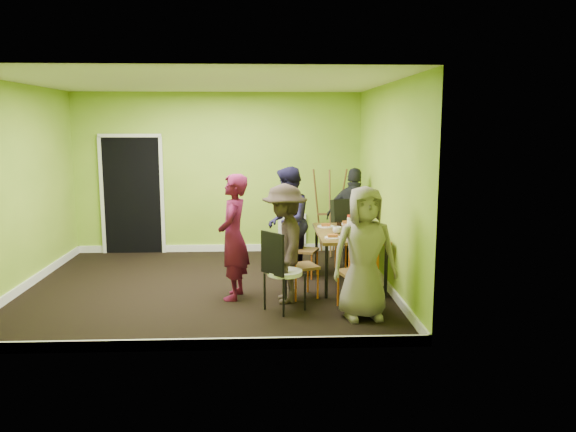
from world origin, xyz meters
The scene contains 28 objects.
ground centered at (0.00, 0.00, 0.00)m, with size 5.00×5.00×0.00m, color black.
room_walls centered at (-0.02, 0.04, 0.99)m, with size 5.04×4.54×2.82m.
dining_table centered at (1.99, 0.10, 0.70)m, with size 0.90×1.50×0.75m.
chair_left_far centered at (1.34, 0.52, 0.48)m, with size 0.46×0.46×0.86m.
chair_left_near centered at (1.22, -0.54, 0.50)m, with size 0.47×0.47×0.89m.
chair_back_end centered at (2.10, 1.02, 0.77)m, with size 0.57×0.63×1.09m.
chair_front_end centered at (1.95, -1.11, 0.55)m, with size 0.49×0.50×0.98m.
chair_bentwood centered at (0.99, -1.08, 0.55)m, with size 0.54×0.54×0.99m.
easel centered at (1.93, 1.96, 0.74)m, with size 0.60×0.57×1.50m.
plate_near_left centered at (1.71, 0.50, 0.76)m, with size 0.25×0.25×0.01m, color white.
plate_near_right centered at (1.71, -0.33, 0.76)m, with size 0.22×0.22×0.01m, color white.
plate_far_back centered at (2.06, 0.71, 0.76)m, with size 0.23×0.23×0.01m, color white.
plate_far_front centered at (1.95, -0.39, 0.76)m, with size 0.25×0.25×0.01m, color white.
plate_wall_back centered at (2.29, 0.22, 0.76)m, with size 0.26×0.26×0.01m, color white.
plate_wall_front centered at (2.25, -0.08, 0.76)m, with size 0.23×0.23×0.01m, color white.
thermos centered at (2.00, 0.10, 0.85)m, with size 0.07×0.07×0.21m, color white.
blue_bottle centered at (2.15, -0.18, 0.85)m, with size 0.07×0.07×0.21m, color #1B2BCA.
orange_bottle centered at (1.95, 0.27, 0.79)m, with size 0.03×0.03×0.07m, color orange.
glass_mid centered at (1.89, 0.34, 0.80)m, with size 0.07×0.07×0.10m, color black.
glass_back centered at (2.07, 0.46, 0.80)m, with size 0.07×0.07×0.10m, color black.
glass_front centered at (2.03, -0.41, 0.79)m, with size 0.06×0.06×0.09m, color black.
cup_a centered at (1.81, -0.03, 0.80)m, with size 0.12×0.12×0.10m, color white.
cup_b centered at (2.13, 0.08, 0.80)m, with size 0.11×0.11×0.10m, color white.
person_standing centered at (0.40, -0.51, 0.81)m, with size 0.59×0.39×1.63m, color #570E30.
person_left_far centered at (1.15, 0.60, 0.82)m, with size 0.79×0.62×1.63m, color #171434.
person_left_near centered at (1.06, -0.69, 0.76)m, with size 0.98×0.56×1.51m, color #302520.
person_back_end centered at (2.25, 1.15, 0.79)m, with size 0.92×0.38×1.57m, color black.
person_front_end centered at (1.95, -1.35, 0.78)m, with size 0.76×0.49×1.56m, color gray.
Camera 1 is at (0.79, -7.63, 2.24)m, focal length 35.00 mm.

